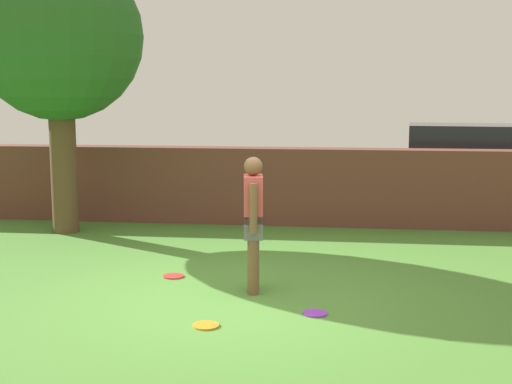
% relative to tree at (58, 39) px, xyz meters
% --- Properties ---
extents(ground_plane, '(40.00, 40.00, 0.00)m').
position_rel_tree_xyz_m(ground_plane, '(3.33, -3.45, -3.22)').
color(ground_plane, '#4C8433').
extents(brick_wall, '(13.75, 0.50, 1.37)m').
position_rel_tree_xyz_m(brick_wall, '(1.83, 1.18, -2.53)').
color(brick_wall, brown).
rests_on(brick_wall, ground).
extents(tree, '(2.76, 2.76, 4.64)m').
position_rel_tree_xyz_m(tree, '(0.00, 0.00, 0.00)').
color(tree, brown).
rests_on(tree, ground).
extents(person, '(0.27, 0.54, 1.62)m').
position_rel_tree_xyz_m(person, '(3.62, -3.07, -2.32)').
color(person, brown).
rests_on(person, ground).
extents(car, '(4.35, 2.24, 1.72)m').
position_rel_tree_xyz_m(car, '(6.96, 2.98, -2.36)').
color(car, black).
rests_on(car, ground).
extents(frisbee_red, '(0.27, 0.27, 0.02)m').
position_rel_tree_xyz_m(frisbee_red, '(2.51, -2.56, -3.21)').
color(frisbee_red, red).
rests_on(frisbee_red, ground).
extents(frisbee_purple, '(0.27, 0.27, 0.02)m').
position_rel_tree_xyz_m(frisbee_purple, '(4.39, -3.82, -3.21)').
color(frisbee_purple, purple).
rests_on(frisbee_purple, ground).
extents(frisbee_orange, '(0.27, 0.27, 0.02)m').
position_rel_tree_xyz_m(frisbee_orange, '(3.30, -4.35, -3.21)').
color(frisbee_orange, orange).
rests_on(frisbee_orange, ground).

